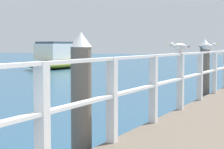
{
  "coord_description": "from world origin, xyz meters",
  "views": [
    {
      "loc": [
        0.97,
        -1.06,
        1.81
      ],
      "look_at": [
        -3.61,
        8.59,
        1.07
      ],
      "focal_mm": 68.16,
      "sensor_mm": 36.0,
      "label": 1
    }
  ],
  "objects_px": {
    "dock_piling_far": "(205,73)",
    "seagull_foreground": "(179,46)",
    "seagull_background": "(208,46)",
    "boat_0": "(59,60)",
    "dock_piling_near": "(81,105)"
  },
  "relations": [
    {
      "from": "seagull_foreground",
      "to": "boat_0",
      "type": "height_order",
      "value": "boat_0"
    },
    {
      "from": "dock_piling_near",
      "to": "seagull_foreground",
      "type": "height_order",
      "value": "dock_piling_near"
    },
    {
      "from": "dock_piling_far",
      "to": "seagull_foreground",
      "type": "height_order",
      "value": "dock_piling_far"
    },
    {
      "from": "seagull_foreground",
      "to": "dock_piling_near",
      "type": "bearing_deg",
      "value": 133.1
    },
    {
      "from": "dock_piling_far",
      "to": "seagull_foreground",
      "type": "bearing_deg",
      "value": -84.45
    },
    {
      "from": "seagull_foreground",
      "to": "seagull_background",
      "type": "xyz_separation_m",
      "value": [
        0.01,
        2.43,
        0.0
      ]
    },
    {
      "from": "boat_0",
      "to": "seagull_background",
      "type": "bearing_deg",
      "value": 129.09
    },
    {
      "from": "seagull_background",
      "to": "dock_piling_near",
      "type": "bearing_deg",
      "value": 5.56
    },
    {
      "from": "seagull_foreground",
      "to": "boat_0",
      "type": "distance_m",
      "value": 25.18
    },
    {
      "from": "dock_piling_near",
      "to": "boat_0",
      "type": "xyz_separation_m",
      "value": [
        -15.11,
        23.13,
        -0.31
      ]
    },
    {
      "from": "seagull_background",
      "to": "boat_0",
      "type": "xyz_separation_m",
      "value": [
        -15.49,
        17.39,
        -1.09
      ]
    },
    {
      "from": "seagull_foreground",
      "to": "boat_0",
      "type": "xyz_separation_m",
      "value": [
        -15.48,
        19.82,
        -1.09
      ]
    },
    {
      "from": "dock_piling_near",
      "to": "seagull_foreground",
      "type": "xyz_separation_m",
      "value": [
        0.37,
        3.31,
        0.78
      ]
    },
    {
      "from": "dock_piling_near",
      "to": "seagull_foreground",
      "type": "distance_m",
      "value": 3.42
    },
    {
      "from": "dock_piling_far",
      "to": "seagull_background",
      "type": "height_order",
      "value": "dock_piling_far"
    }
  ]
}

